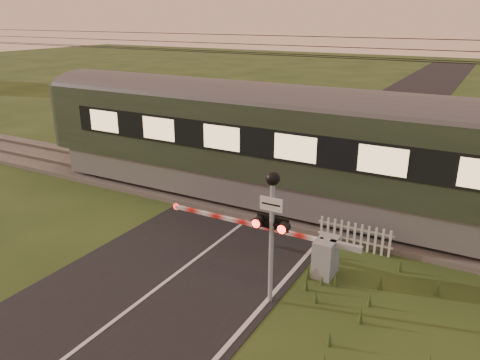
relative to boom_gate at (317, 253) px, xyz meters
The scene contains 7 objects.
ground 4.35m from the boom_gate, 140.06° to the right, with size 160.00×160.00×0.00m, color #263A16.
road 4.49m from the boom_gate, 137.62° to the right, with size 6.00×140.00×0.03m.
track_bed 5.01m from the boom_gate, 131.52° to the left, with size 140.00×3.40×0.39m.
overhead_wires 7.15m from the boom_gate, 131.52° to the left, with size 120.00×0.62×0.62m.
boom_gate is the anchor object (origin of this frame).
crossing_signal 2.63m from the boom_gate, 104.70° to the right, with size 0.87×0.36×3.41m.
picket_fence 1.92m from the boom_gate, 74.02° to the left, with size 2.31×0.07×0.86m.
Camera 1 is at (7.04, -8.23, 6.74)m, focal length 35.00 mm.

